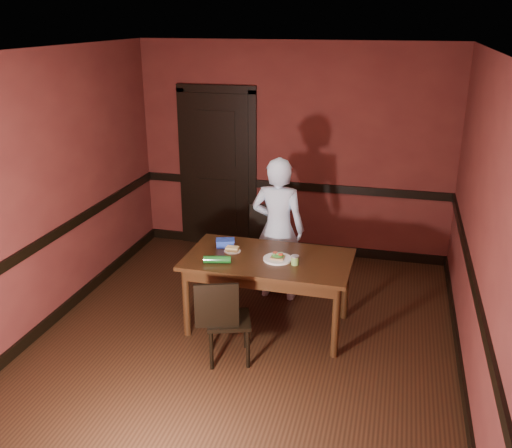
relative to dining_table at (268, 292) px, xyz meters
The scene contains 22 objects.
floor 0.47m from the dining_table, 122.82° to the right, with size 4.00×4.50×0.01m, color black.
ceiling 2.34m from the dining_table, 122.82° to the right, with size 4.00×4.50×0.01m, color silver.
wall_back 2.24m from the dining_table, 94.35° to the left, with size 4.00×0.02×2.70m, color #541D19.
wall_front 2.68m from the dining_table, 93.52° to the right, with size 4.00×0.02×2.70m, color #541D19.
wall_left 2.37m from the dining_table, behind, with size 0.02×4.50×2.70m, color #541D19.
wall_right 2.10m from the dining_table, ahead, with size 0.02×4.50×2.70m, color #541D19.
dado_back 2.07m from the dining_table, 94.38° to the left, with size 4.00×0.03×0.10m, color black.
dado_left 2.21m from the dining_table, behind, with size 0.03×4.50×0.10m, color black.
dado_right 1.92m from the dining_table, ahead, with size 0.03×4.50×0.10m, color black.
baseboard_back 2.03m from the dining_table, 94.38° to the left, with size 4.00×0.03×0.12m, color black.
baseboard_left 2.17m from the dining_table, behind, with size 0.03×4.50×0.12m, color black.
baseboard_right 1.87m from the dining_table, ahead, with size 0.03×4.50×0.12m, color black.
door 2.40m from the dining_table, 120.23° to the left, with size 1.05×0.07×2.20m.
dining_table is the anchor object (origin of this frame).
chair_far 1.02m from the dining_table, 106.98° to the left, with size 0.42×0.42×0.90m, color black, non-canonical shape.
chair_near 0.68m from the dining_table, 108.12° to the right, with size 0.38×0.38×0.82m, color black, non-canonical shape.
person 0.80m from the dining_table, 94.34° to the left, with size 0.58×0.38×1.59m, color silver.
sandwich_plate 0.41m from the dining_table, 15.89° to the right, with size 0.28×0.28×0.07m.
sauce_jar 0.52m from the dining_table, 18.42° to the right, with size 0.08×0.08×0.09m.
cheese_saucer 0.55m from the dining_table, behind, with size 0.17×0.17×0.05m.
food_tub 0.66m from the dining_table, 161.56° to the left, with size 0.22×0.18×0.08m.
wrapped_veg 0.65m from the dining_table, 151.14° to the right, with size 0.07×0.07×0.26m, color #124915.
Camera 1 is at (1.29, -4.72, 2.98)m, focal length 40.00 mm.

